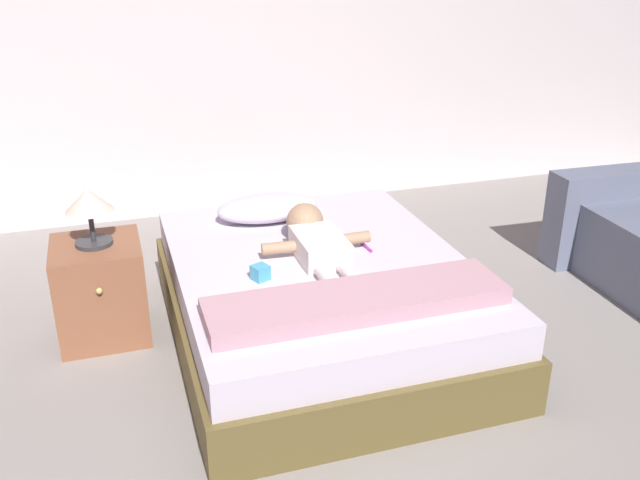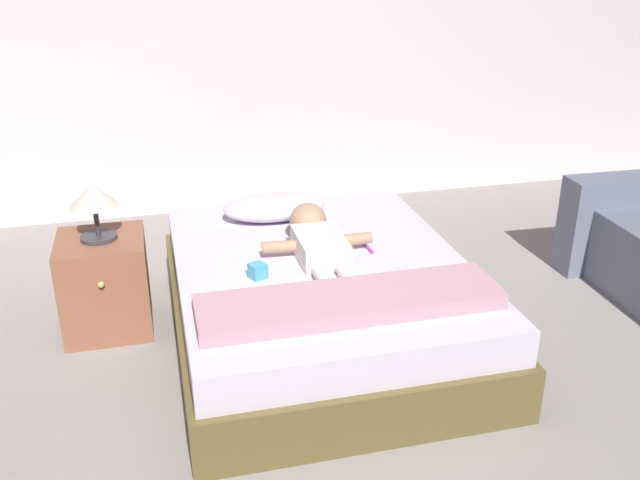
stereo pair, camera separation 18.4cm
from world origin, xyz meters
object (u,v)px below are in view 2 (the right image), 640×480
at_px(baby, 316,239).
at_px(lamp, 94,200).
at_px(nightstand, 105,284).
at_px(toy_block, 258,271).
at_px(toothbrush, 366,246).
at_px(pillow, 274,207).
at_px(bed, 320,299).

height_order(baby, lamp, lamp).
xyz_separation_m(baby, nightstand, (-1.01, 0.26, -0.24)).
distance_m(baby, toy_block, 0.38).
relative_size(nightstand, toy_block, 5.46).
bearing_deg(baby, toothbrush, 0.42).
distance_m(pillow, lamp, 0.95).
relative_size(bed, lamp, 6.41).
bearing_deg(toy_block, toothbrush, 19.83).
xyz_separation_m(bed, nightstand, (-1.01, 0.34, 0.04)).
bearing_deg(pillow, toy_block, -106.47).
height_order(lamp, toy_block, lamp).
xyz_separation_m(baby, toy_block, (-0.32, -0.20, -0.04)).
height_order(nightstand, lamp, lamp).
xyz_separation_m(nightstand, lamp, (0.00, 0.00, 0.44)).
height_order(pillow, toy_block, pillow).
bearing_deg(lamp, toy_block, -33.73).
relative_size(bed, toothbrush, 10.75).
bearing_deg(baby, pillow, 103.10).
relative_size(baby, lamp, 2.52).
distance_m(bed, toy_block, 0.42).
bearing_deg(baby, toy_block, -147.49).
distance_m(bed, pillow, 0.65).
bearing_deg(nightstand, toothbrush, -11.50).
height_order(toothbrush, lamp, lamp).
bearing_deg(toothbrush, bed, -161.63).
xyz_separation_m(toothbrush, toy_block, (-0.57, -0.21, 0.03)).
distance_m(bed, toothbrush, 0.35).
relative_size(bed, nightstand, 3.64).
xyz_separation_m(baby, toothbrush, (0.25, 0.00, -0.06)).
relative_size(pillow, toothbrush, 3.34).
height_order(nightstand, toy_block, nightstand).
xyz_separation_m(pillow, toy_block, (-0.21, -0.69, -0.03)).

